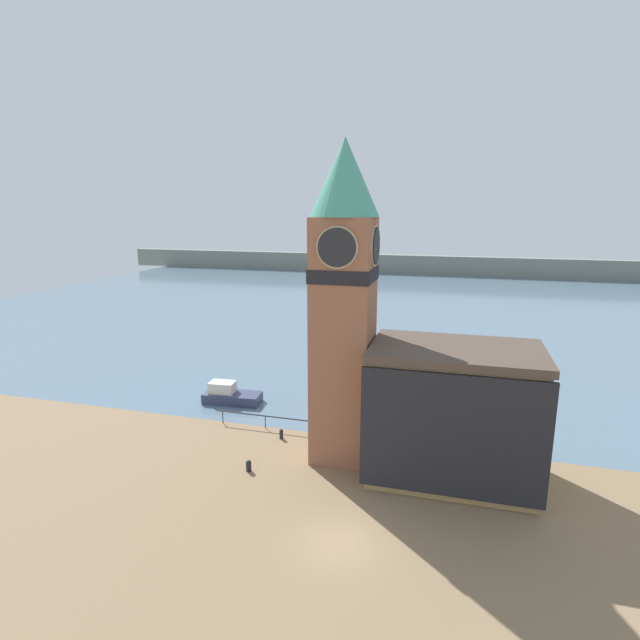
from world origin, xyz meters
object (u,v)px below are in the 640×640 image
object	(u,v)px
boat_near	(230,395)
mooring_bollard_near	(281,433)
clock_tower	(344,297)
mooring_bollard_far	(249,465)
pier_building	(453,413)

from	to	relation	value
boat_near	mooring_bollard_near	size ratio (longest dim) A/B	6.76
boat_near	clock_tower	bearing A→B (deg)	-34.58
mooring_bollard_near	mooring_bollard_far	world-z (taller)	mooring_bollard_far
mooring_bollard_far	mooring_bollard_near	bearing A→B (deg)	84.67
pier_building	mooring_bollard_far	size ratio (longest dim) A/B	13.65
mooring_bollard_far	pier_building	bearing A→B (deg)	13.28
mooring_bollard_far	boat_near	bearing A→B (deg)	121.05
boat_near	mooring_bollard_far	size ratio (longest dim) A/B	6.70
boat_near	mooring_bollard_far	xyz separation A→B (m)	(6.55, -10.88, -0.27)
boat_near	mooring_bollard_far	distance (m)	12.70
clock_tower	pier_building	size ratio (longest dim) A/B	2.01
boat_near	mooring_bollard_far	world-z (taller)	boat_near
pier_building	boat_near	distance (m)	21.46
clock_tower	mooring_bollard_far	size ratio (longest dim) A/B	27.42
mooring_bollard_near	mooring_bollard_far	bearing A→B (deg)	-95.33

